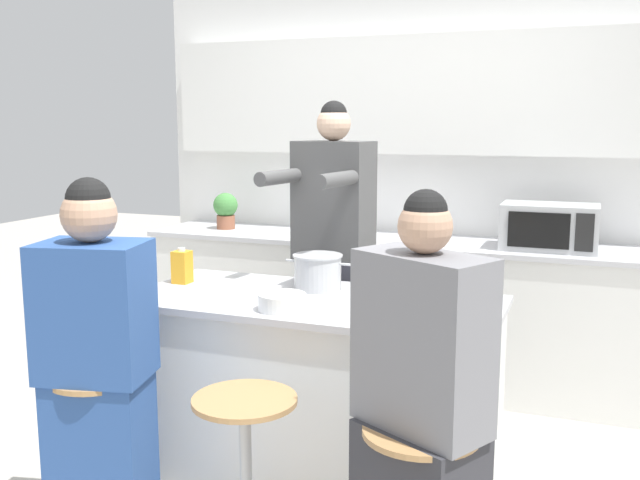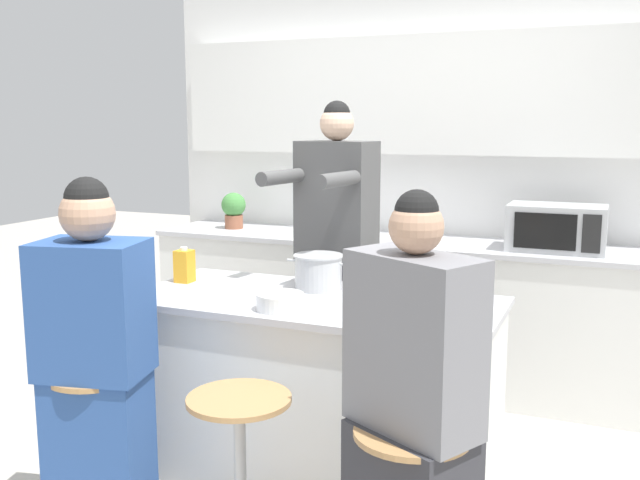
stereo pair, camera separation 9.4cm
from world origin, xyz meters
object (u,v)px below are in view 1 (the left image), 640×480
Objects in this scene: bar_stool_leftmost at (101,446)px; potted_plant at (226,209)px; bar_stool_center at (246,476)px; person_wrapped_blanket at (97,372)px; microwave at (549,227)px; fruit_bowl at (282,302)px; person_seated_near at (420,434)px; person_cooking at (333,273)px; juice_carton at (182,267)px; coffee_cup_near at (449,310)px; cooking_pot at (318,272)px; kitchen_island at (314,393)px.

bar_stool_leftmost is 2.72× the size of potted_plant.
bar_stool_center is 0.47× the size of person_wrapped_blanket.
fruit_bowl is at bearing -119.42° from microwave.
person_cooking is at bearing 148.88° from person_seated_near.
juice_carton reaches higher than bar_stool_center.
coffee_cup_near is at bearing -36.81° from person_cooking.
cooking_pot is at bearing 9.87° from juice_carton.
person_cooking is at bearing 67.04° from bar_stool_leftmost.
kitchen_island is at bearing 160.71° from person_seated_near.
person_wrapped_blanket is 0.77m from fruit_bowl.
fruit_bowl reaches higher than bar_stool_center.
person_wrapped_blanket is 1.08m from cooking_pot.
coffee_cup_near is (-0.02, 0.55, 0.27)m from person_seated_near.
kitchen_island is at bearing -74.01° from cooking_pot.
fruit_bowl is at bearing -23.78° from juice_carton.
bar_stool_leftmost is at bearing 120.20° from person_wrapped_blanket.
person_seated_near reaches higher than cooking_pot.
person_seated_near is at bearing -1.49° from bar_stool_center.
person_wrapped_blanket is at bearing -123.70° from cooking_pot.
microwave is at bearing 111.06° from person_seated_near.
kitchen_island is 5.12× the size of cooking_pot.
coffee_cup_near is 0.71× the size of juice_carton.
person_cooking is 10.22× the size of juice_carton.
bar_stool_leftmost and bar_stool_center have the same top height.
kitchen_island is 8.20× the size of fruit_bowl.
kitchen_island is at bearing 167.15° from coffee_cup_near.
person_wrapped_blanket reaches higher than bar_stool_leftmost.
bar_stool_center is 1.18m from juice_carton.
kitchen_island is 13.37× the size of coffee_cup_near.
cooking_pot is 1.59m from microwave.
juice_carton is at bearing -139.11° from microwave.
person_cooking is 14.45× the size of coffee_cup_near.
potted_plant is (-0.62, 2.18, 0.36)m from person_wrapped_blanket.
fruit_bowl is at bearing -172.64° from coffee_cup_near.
coffee_cup_near is 2.49m from potted_plant.
person_seated_near is (0.64, -0.02, 0.28)m from bar_stool_center.
bar_stool_leftmost is at bearing -126.21° from microwave.
kitchen_island is 1.12× the size of person_seated_near.
person_seated_near is 8.42× the size of juice_carton.
cooking_pot is (0.60, 0.84, 0.59)m from bar_stool_leftmost.
person_seated_near is 1.15m from cooking_pot.
microwave is at bearing 60.58° from fruit_bowl.
bar_stool_leftmost is 3.94× the size of juice_carton.
coffee_cup_near is at bearing -8.63° from juice_carton.
kitchen_island is 1.12× the size of person_wrapped_blanket.
kitchen_island is at bearing -121.74° from microwave.
bar_stool_center is at bearing -46.10° from juice_carton.
microwave is 2.16× the size of potted_plant.
person_cooking is 7.04× the size of potted_plant.
kitchen_island is 0.97m from person_wrapped_blanket.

